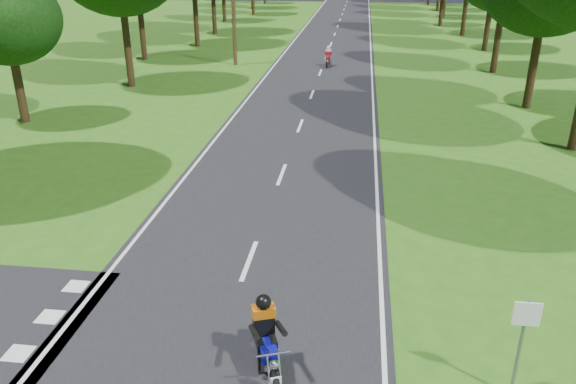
# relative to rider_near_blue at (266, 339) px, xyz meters

# --- Properties ---
(ground) EXTENTS (160.00, 160.00, 0.00)m
(ground) POSITION_rel_rider_near_blue_xyz_m (-1.12, 2.03, -0.82)
(ground) COLOR #2B5F15
(ground) RESTS_ON ground
(main_road) EXTENTS (7.00, 140.00, 0.02)m
(main_road) POSITION_rel_rider_near_blue_xyz_m (-1.12, 52.03, -0.81)
(main_road) COLOR black
(main_road) RESTS_ON ground
(road_markings) EXTENTS (7.40, 140.00, 0.01)m
(road_markings) POSITION_rel_rider_near_blue_xyz_m (-1.26, 50.16, -0.79)
(road_markings) COLOR silver
(road_markings) RESTS_ON main_road
(telegraph_pole) EXTENTS (1.20, 0.26, 8.00)m
(telegraph_pole) POSITION_rel_rider_near_blue_xyz_m (-7.12, 30.03, 3.26)
(telegraph_pole) COLOR #382616
(telegraph_pole) RESTS_ON ground
(road_sign) EXTENTS (0.45, 0.07, 2.00)m
(road_sign) POSITION_rel_rider_near_blue_xyz_m (4.38, 0.02, 0.53)
(road_sign) COLOR slate
(road_sign) RESTS_ON ground
(rider_near_blue) EXTENTS (1.26, 2.01, 1.59)m
(rider_near_blue) POSITION_rel_rider_near_blue_xyz_m (0.00, 0.00, 0.00)
(rider_near_blue) COLOR #0D1099
(rider_near_blue) RESTS_ON main_road
(rider_far_red) EXTENTS (0.62, 1.65, 1.35)m
(rider_far_red) POSITION_rel_rider_near_blue_xyz_m (-0.76, 30.15, -0.12)
(rider_far_red) COLOR #9B0C0B
(rider_far_red) RESTS_ON main_road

